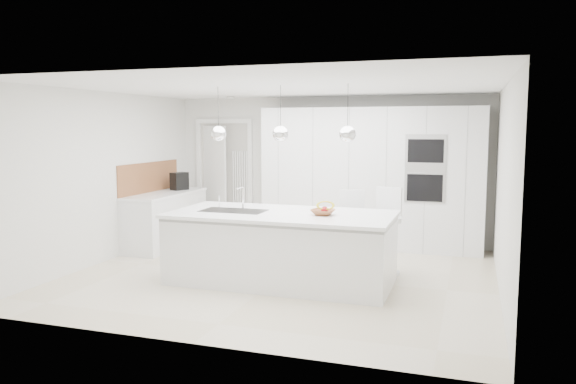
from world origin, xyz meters
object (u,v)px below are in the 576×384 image
(fruit_bowl, at_px, (323,212))
(bar_stool_left, at_px, (350,231))
(island_base, at_px, (281,249))
(bar_stool_right, at_px, (387,232))
(espresso_machine, at_px, (179,181))

(fruit_bowl, height_order, bar_stool_left, bar_stool_left)
(bar_stool_left, bearing_deg, island_base, -143.60)
(bar_stool_left, distance_m, bar_stool_right, 0.53)
(island_base, bearing_deg, espresso_machine, 142.37)
(island_base, distance_m, bar_stool_left, 1.16)
(bar_stool_right, bearing_deg, bar_stool_left, -170.96)
(island_base, xyz_separation_m, espresso_machine, (-2.53, 1.95, 0.62))
(fruit_bowl, relative_size, espresso_machine, 0.96)
(island_base, bearing_deg, bar_stool_left, 52.41)
(espresso_machine, distance_m, bar_stool_left, 3.43)
(espresso_machine, bearing_deg, bar_stool_left, 3.41)
(island_base, height_order, bar_stool_left, bar_stool_left)
(fruit_bowl, bearing_deg, bar_stool_right, 50.29)
(espresso_machine, bearing_deg, island_base, -16.45)
(island_base, distance_m, bar_stool_right, 1.49)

